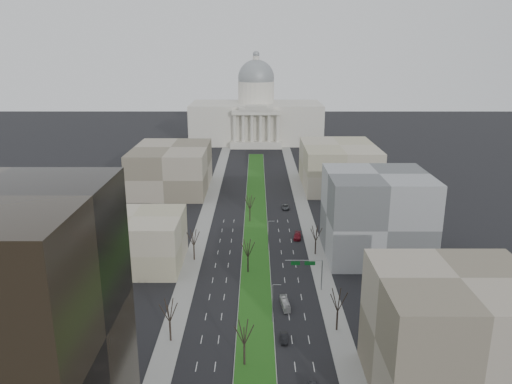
{
  "coord_description": "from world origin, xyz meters",
  "views": [
    {
      "loc": [
        0.27,
        -40.85,
        57.71
      ],
      "look_at": [
        0.1,
        104.87,
        14.98
      ],
      "focal_mm": 35.0,
      "sensor_mm": 36.0,
      "label": 1
    }
  ],
  "objects_px": {
    "box_van": "(285,304)",
    "car_grey_far": "(285,207)",
    "car_red": "(297,236)",
    "car_black": "(284,338)"
  },
  "relations": [
    {
      "from": "box_van",
      "to": "car_black",
      "type": "bearing_deg",
      "value": -100.1
    },
    {
      "from": "box_van",
      "to": "car_grey_far",
      "type": "bearing_deg",
      "value": 80.44
    },
    {
      "from": "car_black",
      "to": "car_grey_far",
      "type": "distance_m",
      "value": 85.89
    },
    {
      "from": "car_red",
      "to": "box_van",
      "type": "bearing_deg",
      "value": -90.5
    },
    {
      "from": "car_red",
      "to": "box_van",
      "type": "distance_m",
      "value": 42.95
    },
    {
      "from": "car_black",
      "to": "box_van",
      "type": "xyz_separation_m",
      "value": [
        0.9,
        13.58,
        0.23
      ]
    },
    {
      "from": "car_black",
      "to": "car_grey_far",
      "type": "bearing_deg",
      "value": 87.97
    },
    {
      "from": "car_black",
      "to": "car_grey_far",
      "type": "relative_size",
      "value": 0.79
    },
    {
      "from": "car_grey_far",
      "to": "car_black",
      "type": "bearing_deg",
      "value": -94.48
    },
    {
      "from": "car_red",
      "to": "car_grey_far",
      "type": "height_order",
      "value": "car_red"
    }
  ]
}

